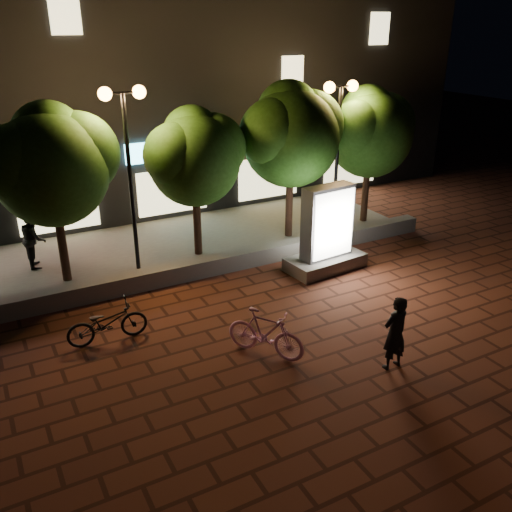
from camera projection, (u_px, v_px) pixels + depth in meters
ground at (269, 341)px, 12.64m from camera, size 80.00×80.00×0.00m
retaining_wall at (201, 268)px, 15.77m from camera, size 16.00×0.45×0.50m
sidewalk at (172, 245)px, 17.88m from camera, size 16.00×5.00×0.08m
building_block at (105, 71)px, 21.16m from camera, size 28.00×8.12×11.30m
tree_left at (52, 161)px, 14.19m from camera, size 3.60×3.00×4.89m
tree_mid at (195, 154)px, 16.02m from camera, size 3.24×2.70×4.50m
tree_right at (291, 132)px, 17.31m from camera, size 3.72×3.10×5.07m
tree_far_right at (371, 129)px, 18.78m from camera, size 3.48×2.90×4.76m
street_lamp_left at (126, 134)px, 14.59m from camera, size 1.26×0.36×5.18m
street_lamp_right at (339, 118)px, 17.68m from camera, size 1.26×0.36×4.98m
ad_kiosk at (327, 236)px, 15.95m from camera, size 2.45×1.40×2.54m
scooter_pink at (265, 333)px, 11.92m from camera, size 1.46×1.79×1.09m
rider at (395, 333)px, 11.37m from camera, size 0.63×0.42×1.67m
scooter_parked at (107, 323)px, 12.46m from camera, size 1.85×0.72×0.96m
pedestrian at (34, 239)px, 15.99m from camera, size 0.70×0.87×1.72m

